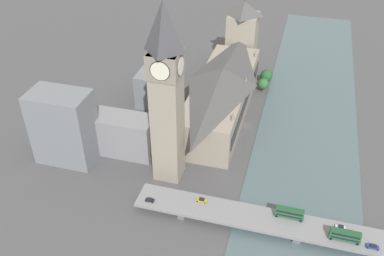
{
  "coord_description": "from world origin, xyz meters",
  "views": [
    {
      "loc": [
        -22.68,
        195.72,
        136.69
      ],
      "look_at": [
        21.92,
        36.29,
        19.35
      ],
      "focal_mm": 40.0,
      "sensor_mm": 36.0,
      "label": 1
    }
  ],
  "objects_px": {
    "car_southbound_lead": "(202,200)",
    "double_decker_bus_rear": "(290,213)",
    "car_northbound_tail": "(373,247)",
    "victoria_tower": "(242,36)",
    "road_bridge": "(298,227)",
    "car_northbound_lead": "(150,200)",
    "parliament_hall": "(222,92)",
    "car_northbound_mid": "(341,227)",
    "double_decker_bus_mid": "(345,235)",
    "clock_tower": "(166,93)"
  },
  "relations": [
    {
      "from": "car_northbound_tail",
      "to": "parliament_hall",
      "type": "bearing_deg",
      "value": -46.64
    },
    {
      "from": "car_northbound_tail",
      "to": "car_southbound_lead",
      "type": "bearing_deg",
      "value": -5.33
    },
    {
      "from": "car_northbound_lead",
      "to": "road_bridge",
      "type": "bearing_deg",
      "value": -177.18
    },
    {
      "from": "parliament_hall",
      "to": "double_decker_bus_mid",
      "type": "xyz_separation_m",
      "value": [
        -66.79,
        81.0,
        -7.47
      ]
    },
    {
      "from": "double_decker_bus_mid",
      "to": "car_northbound_lead",
      "type": "bearing_deg",
      "value": 0.27
    },
    {
      "from": "car_northbound_tail",
      "to": "victoria_tower",
      "type": "bearing_deg",
      "value": -61.49
    },
    {
      "from": "car_southbound_lead",
      "to": "victoria_tower",
      "type": "bearing_deg",
      "value": -86.64
    },
    {
      "from": "double_decker_bus_mid",
      "to": "car_northbound_mid",
      "type": "relative_size",
      "value": 2.99
    },
    {
      "from": "road_bridge",
      "to": "car_northbound_tail",
      "type": "height_order",
      "value": "car_northbound_tail"
    },
    {
      "from": "parliament_hall",
      "to": "car_northbound_lead",
      "type": "xyz_separation_m",
      "value": [
        13.58,
        81.38,
        -9.57
      ]
    },
    {
      "from": "double_decker_bus_mid",
      "to": "car_northbound_tail",
      "type": "distance_m",
      "value": 10.8
    },
    {
      "from": "victoria_tower",
      "to": "double_decker_bus_mid",
      "type": "distance_m",
      "value": 157.41
    },
    {
      "from": "car_southbound_lead",
      "to": "double_decker_bus_rear",
      "type": "bearing_deg",
      "value": -178.96
    },
    {
      "from": "parliament_hall",
      "to": "car_southbound_lead",
      "type": "bearing_deg",
      "value": 96.0
    },
    {
      "from": "parliament_hall",
      "to": "road_bridge",
      "type": "distance_m",
      "value": 93.15
    },
    {
      "from": "car_northbound_mid",
      "to": "double_decker_bus_rear",
      "type": "bearing_deg",
      "value": -1.21
    },
    {
      "from": "victoria_tower",
      "to": "double_decker_bus_mid",
      "type": "bearing_deg",
      "value": 115.27
    },
    {
      "from": "parliament_hall",
      "to": "car_southbound_lead",
      "type": "distance_m",
      "value": 76.45
    },
    {
      "from": "victoria_tower",
      "to": "car_northbound_mid",
      "type": "height_order",
      "value": "victoria_tower"
    },
    {
      "from": "clock_tower",
      "to": "double_decker_bus_rear",
      "type": "bearing_deg",
      "value": 163.11
    },
    {
      "from": "victoria_tower",
      "to": "double_decker_bus_rear",
      "type": "bearing_deg",
      "value": 108.39
    },
    {
      "from": "road_bridge",
      "to": "car_northbound_lead",
      "type": "relative_size",
      "value": 36.15
    },
    {
      "from": "car_northbound_lead",
      "to": "car_northbound_mid",
      "type": "relative_size",
      "value": 0.96
    },
    {
      "from": "clock_tower",
      "to": "car_southbound_lead",
      "type": "distance_m",
      "value": 48.43
    },
    {
      "from": "clock_tower",
      "to": "road_bridge",
      "type": "relative_size",
      "value": 0.62
    },
    {
      "from": "clock_tower",
      "to": "car_southbound_lead",
      "type": "xyz_separation_m",
      "value": [
        -20.63,
        18.18,
        -39.87
      ]
    },
    {
      "from": "parliament_hall",
      "to": "car_northbound_mid",
      "type": "xyz_separation_m",
      "value": [
        -65.49,
        75.2,
        -9.56
      ]
    },
    {
      "from": "clock_tower",
      "to": "car_northbound_mid",
      "type": "height_order",
      "value": "clock_tower"
    },
    {
      "from": "parliament_hall",
      "to": "car_northbound_lead",
      "type": "relative_size",
      "value": 24.77
    },
    {
      "from": "car_northbound_mid",
      "to": "car_southbound_lead",
      "type": "bearing_deg",
      "value": 0.24
    },
    {
      "from": "clock_tower",
      "to": "car_northbound_tail",
      "type": "bearing_deg",
      "value": 164.69
    },
    {
      "from": "car_northbound_lead",
      "to": "car_northbound_mid",
      "type": "bearing_deg",
      "value": -175.53
    },
    {
      "from": "clock_tower",
      "to": "car_northbound_lead",
      "type": "distance_m",
      "value": 46.62
    },
    {
      "from": "road_bridge",
      "to": "car_southbound_lead",
      "type": "bearing_deg",
      "value": -3.96
    },
    {
      "from": "car_northbound_tail",
      "to": "road_bridge",
      "type": "bearing_deg",
      "value": -7.33
    },
    {
      "from": "victoria_tower",
      "to": "car_northbound_lead",
      "type": "relative_size",
      "value": 13.24
    },
    {
      "from": "double_decker_bus_rear",
      "to": "car_northbound_lead",
      "type": "distance_m",
      "value": 58.94
    },
    {
      "from": "double_decker_bus_mid",
      "to": "car_northbound_mid",
      "type": "bearing_deg",
      "value": -77.38
    },
    {
      "from": "car_northbound_lead",
      "to": "car_northbound_tail",
      "type": "bearing_deg",
      "value": 179.67
    },
    {
      "from": "victoria_tower",
      "to": "car_northbound_mid",
      "type": "distance_m",
      "value": 151.89
    },
    {
      "from": "victoria_tower",
      "to": "road_bridge",
      "type": "distance_m",
      "value": 148.7
    },
    {
      "from": "parliament_hall",
      "to": "car_northbound_tail",
      "type": "relative_size",
      "value": 20.48
    },
    {
      "from": "double_decker_bus_rear",
      "to": "car_southbound_lead",
      "type": "xyz_separation_m",
      "value": [
        37.03,
        0.67,
        -2.02
      ]
    },
    {
      "from": "double_decker_bus_mid",
      "to": "clock_tower",
      "type": "bearing_deg",
      "value": -16.63
    },
    {
      "from": "victoria_tower",
      "to": "double_decker_bus_rear",
      "type": "xyz_separation_m",
      "value": [
        -45.01,
        135.38,
        -16.12
      ]
    },
    {
      "from": "car_southbound_lead",
      "to": "car_northbound_mid",
      "type": "bearing_deg",
      "value": -179.76
    },
    {
      "from": "parliament_hall",
      "to": "car_northbound_lead",
      "type": "height_order",
      "value": "parliament_hall"
    },
    {
      "from": "car_northbound_mid",
      "to": "car_northbound_tail",
      "type": "xyz_separation_m",
      "value": [
        -11.86,
        6.71,
        0.02
      ]
    },
    {
      "from": "car_northbound_lead",
      "to": "victoria_tower",
      "type": "bearing_deg",
      "value": -95.44
    },
    {
      "from": "road_bridge",
      "to": "double_decker_bus_mid",
      "type": "bearing_deg",
      "value": 171.24
    }
  ]
}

